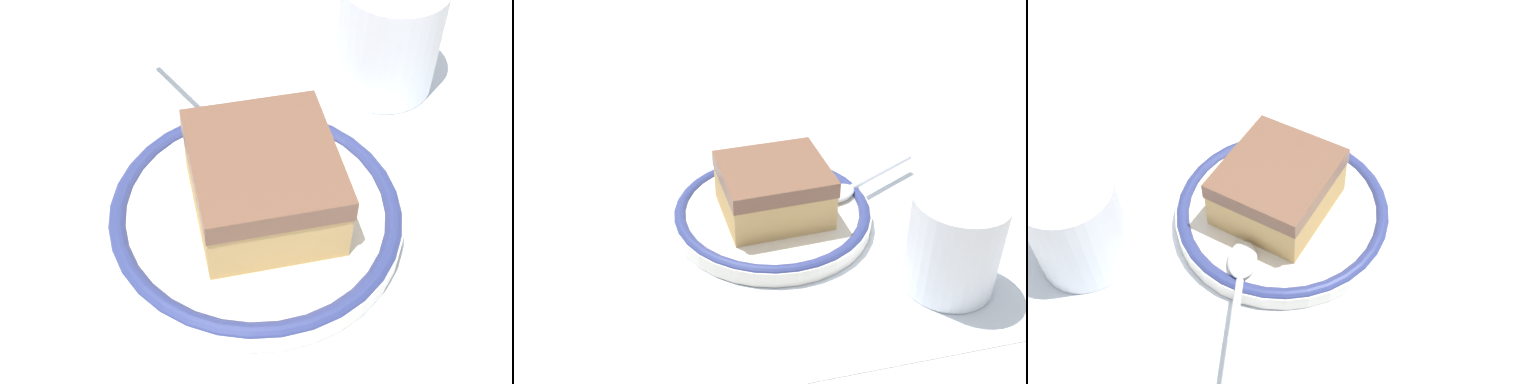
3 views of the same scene
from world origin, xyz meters
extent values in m
plane|color=#B7B2A8|center=(0.00, 0.00, 0.00)|extent=(2.40, 2.40, 0.00)
cube|color=silver|center=(0.00, 0.00, 0.00)|extent=(0.49, 0.37, 0.00)
cylinder|color=silver|center=(0.00, -0.01, 0.01)|extent=(0.19, 0.19, 0.01)
torus|color=navy|center=(0.00, -0.01, 0.01)|extent=(0.19, 0.19, 0.01)
cube|color=tan|center=(0.00, -0.01, 0.03)|extent=(0.10, 0.09, 0.04)
cube|color=brown|center=(0.00, -0.01, 0.06)|extent=(0.10, 0.09, 0.02)
ellipsoid|color=silver|center=(-0.07, -0.01, 0.02)|extent=(0.05, 0.04, 0.01)
cylinder|color=silver|center=(-0.13, -0.05, 0.02)|extent=(0.09, 0.05, 0.01)
cylinder|color=white|center=(-0.13, 0.11, 0.05)|extent=(0.08, 0.08, 0.09)
cylinder|color=silver|center=(-0.13, 0.11, 0.01)|extent=(0.07, 0.07, 0.02)
cube|color=white|center=(0.15, 0.10, 0.00)|extent=(0.17, 0.17, 0.00)
camera|label=1|loc=(0.30, -0.06, 0.39)|focal=51.52mm
camera|label=2|loc=(0.12, 0.47, 0.37)|focal=44.13mm
camera|label=3|loc=(-0.32, -0.21, 0.47)|focal=46.20mm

